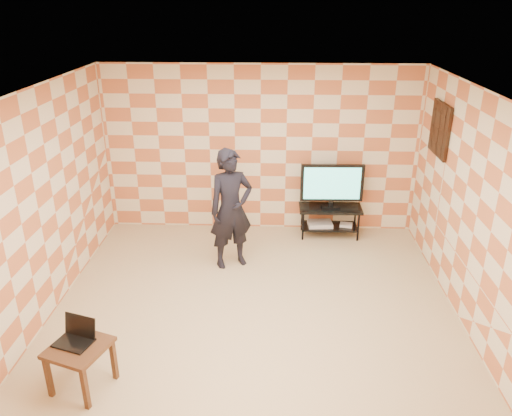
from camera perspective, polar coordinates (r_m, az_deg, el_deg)
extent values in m
plane|color=tan|center=(6.34, -0.21, -11.77)|extent=(5.00, 5.00, 0.00)
cube|color=beige|center=(8.03, 0.52, 6.65)|extent=(5.00, 0.02, 2.70)
cube|color=beige|center=(3.53, -2.02, -16.99)|extent=(5.00, 0.02, 2.70)
cube|color=beige|center=(6.29, -23.63, -0.13)|extent=(0.02, 5.00, 2.70)
cube|color=beige|center=(6.11, 23.89, -0.84)|extent=(0.02, 5.00, 2.70)
cube|color=white|center=(5.28, -0.26, 13.02)|extent=(5.00, 5.00, 0.02)
cube|color=black|center=(7.30, 20.28, 8.43)|extent=(0.04, 0.72, 0.72)
cube|color=black|center=(7.30, 20.28, 8.43)|extent=(0.04, 0.03, 0.68)
cube|color=black|center=(7.30, 20.28, 8.43)|extent=(0.04, 0.68, 0.03)
cube|color=black|center=(8.09, 8.49, -0.03)|extent=(1.00, 0.45, 0.04)
cube|color=black|center=(8.22, 8.36, -2.08)|extent=(0.90, 0.40, 0.03)
cylinder|color=black|center=(7.98, 5.39, -2.01)|extent=(0.03, 0.03, 0.50)
cylinder|color=black|center=(8.31, 5.27, -0.96)|extent=(0.03, 0.03, 0.50)
cylinder|color=black|center=(8.08, 11.61, -2.08)|extent=(0.03, 0.03, 0.50)
cylinder|color=black|center=(8.40, 11.25, -1.04)|extent=(0.03, 0.03, 0.50)
cube|color=black|center=(8.08, 8.51, 0.20)|extent=(0.30, 0.19, 0.03)
cube|color=black|center=(8.05, 8.53, 0.58)|extent=(0.07, 0.05, 0.08)
cube|color=black|center=(7.93, 8.68, 2.87)|extent=(0.99, 0.09, 0.60)
cube|color=#55F3E1|center=(7.90, 8.69, 2.78)|extent=(0.88, 0.03, 0.52)
cube|color=silver|center=(8.18, 7.32, -1.81)|extent=(0.40, 0.30, 0.06)
cube|color=silver|center=(8.23, 10.26, -1.91)|extent=(0.22, 0.18, 0.04)
cube|color=#3C2214|center=(5.31, -19.63, -14.81)|extent=(0.67, 0.67, 0.04)
cube|color=#3C2214|center=(5.47, -22.62, -17.39)|extent=(0.06, 0.06, 0.46)
cube|color=#3C2214|center=(5.71, -19.58, -14.98)|extent=(0.06, 0.06, 0.46)
cube|color=#3C2214|center=(5.22, -18.93, -18.98)|extent=(0.06, 0.06, 0.46)
cube|color=#3C2214|center=(5.47, -15.94, -16.34)|extent=(0.06, 0.06, 0.46)
cube|color=black|center=(5.34, -20.13, -14.26)|extent=(0.41, 0.34, 0.02)
cube|color=black|center=(5.35, -19.46, -12.58)|extent=(0.35, 0.16, 0.22)
imported|color=black|center=(6.99, -2.87, -0.13)|extent=(0.75, 0.65, 1.74)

